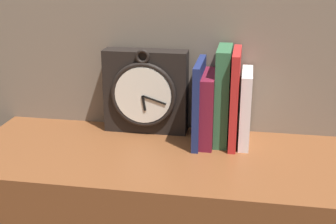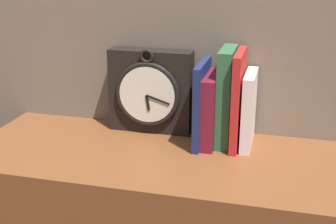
{
  "view_description": "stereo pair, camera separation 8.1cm",
  "coord_description": "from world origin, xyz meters",
  "px_view_note": "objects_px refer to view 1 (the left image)",
  "views": [
    {
      "loc": [
        0.17,
        -0.99,
        1.31
      ],
      "look_at": [
        0.0,
        0.0,
        0.96
      ],
      "focal_mm": 50.0,
      "sensor_mm": 36.0,
      "label": 1
    },
    {
      "loc": [
        0.25,
        -0.98,
        1.31
      ],
      "look_at": [
        0.0,
        0.0,
        0.96
      ],
      "focal_mm": 50.0,
      "sensor_mm": 36.0,
      "label": 2
    }
  ],
  "objects_px": {
    "book_slot0_navy": "(199,102)",
    "book_slot1_maroon": "(209,108)",
    "book_slot3_red": "(235,98)",
    "clock": "(146,92)",
    "book_slot2_green": "(223,95)",
    "book_slot4_white": "(246,108)"
  },
  "relations": [
    {
      "from": "book_slot0_navy",
      "to": "book_slot1_maroon",
      "type": "xyz_separation_m",
      "value": [
        0.02,
        0.01,
        -0.02
      ]
    },
    {
      "from": "book_slot0_navy",
      "to": "book_slot3_red",
      "type": "bearing_deg",
      "value": 3.85
    },
    {
      "from": "clock",
      "to": "book_slot2_green",
      "type": "bearing_deg",
      "value": -8.71
    },
    {
      "from": "book_slot3_red",
      "to": "clock",
      "type": "bearing_deg",
      "value": 170.17
    },
    {
      "from": "book_slot0_navy",
      "to": "book_slot2_green",
      "type": "distance_m",
      "value": 0.06
    },
    {
      "from": "clock",
      "to": "book_slot1_maroon",
      "type": "distance_m",
      "value": 0.17
    },
    {
      "from": "book_slot2_green",
      "to": "book_slot0_navy",
      "type": "bearing_deg",
      "value": -165.31
    },
    {
      "from": "book_slot2_green",
      "to": "book_slot3_red",
      "type": "xyz_separation_m",
      "value": [
        0.03,
        -0.01,
        -0.0
      ]
    },
    {
      "from": "book_slot1_maroon",
      "to": "book_slot3_red",
      "type": "height_order",
      "value": "book_slot3_red"
    },
    {
      "from": "book_slot4_white",
      "to": "clock",
      "type": "bearing_deg",
      "value": 172.48
    },
    {
      "from": "book_slot0_navy",
      "to": "book_slot4_white",
      "type": "height_order",
      "value": "book_slot0_navy"
    },
    {
      "from": "clock",
      "to": "book_slot0_navy",
      "type": "xyz_separation_m",
      "value": [
        0.14,
        -0.05,
        -0.01
      ]
    },
    {
      "from": "clock",
      "to": "book_slot1_maroon",
      "type": "bearing_deg",
      "value": -13.63
    },
    {
      "from": "book_slot3_red",
      "to": "book_slot1_maroon",
      "type": "bearing_deg",
      "value": -179.33
    },
    {
      "from": "book_slot1_maroon",
      "to": "book_slot4_white",
      "type": "height_order",
      "value": "book_slot4_white"
    },
    {
      "from": "book_slot2_green",
      "to": "book_slot3_red",
      "type": "bearing_deg",
      "value": -17.2
    },
    {
      "from": "book_slot1_maroon",
      "to": "book_slot2_green",
      "type": "height_order",
      "value": "book_slot2_green"
    },
    {
      "from": "clock",
      "to": "book_slot2_green",
      "type": "distance_m",
      "value": 0.2
    },
    {
      "from": "clock",
      "to": "book_slot0_navy",
      "type": "height_order",
      "value": "clock"
    },
    {
      "from": "clock",
      "to": "book_slot4_white",
      "type": "bearing_deg",
      "value": -7.52
    },
    {
      "from": "book_slot0_navy",
      "to": "book_slot2_green",
      "type": "relative_size",
      "value": 0.86
    },
    {
      "from": "book_slot1_maroon",
      "to": "book_slot0_navy",
      "type": "bearing_deg",
      "value": -167.95
    }
  ]
}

